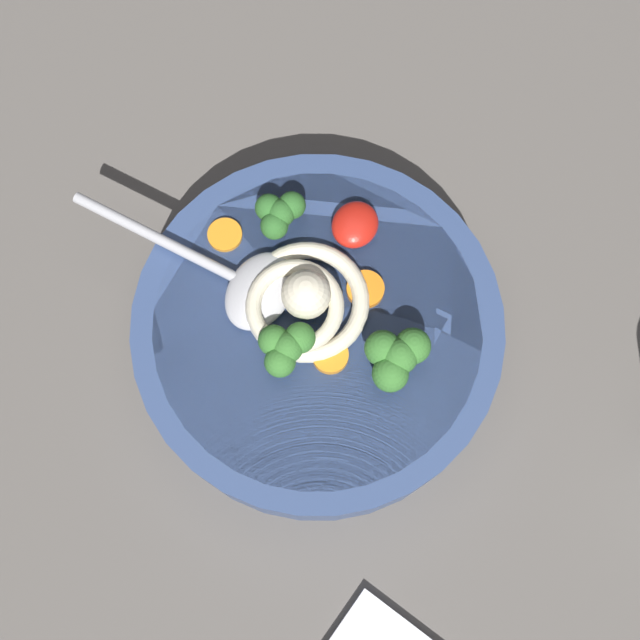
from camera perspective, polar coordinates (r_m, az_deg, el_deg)
table_slab at (r=67.61cm, az=-2.99°, el=-0.56°), size 90.53×90.53×3.18cm
soup_bowl at (r=62.56cm, az=0.00°, el=-0.74°), size 26.11×26.11×6.07cm
noodle_pile at (r=58.90cm, az=-1.07°, el=1.34°), size 9.64×9.45×3.87cm
soup_spoon at (r=60.03cm, az=-5.05°, el=2.75°), size 6.05×17.24×1.60cm
chili_sauce_dollop at (r=61.25cm, az=2.33°, el=6.33°), size 3.62×3.26×1.63cm
broccoli_floret_rear at (r=57.15cm, az=-2.31°, el=-1.80°), size 4.16×3.58×3.29cm
broccoli_floret_right at (r=56.85cm, az=5.06°, el=-2.43°), size 4.80×4.13×3.80cm
broccoli_floret_beside_chili at (r=60.41cm, az=-2.72°, el=7.08°), size 3.86×3.32×3.05cm
carrot_slice_extra_b at (r=58.71cm, az=0.69°, el=-2.37°), size 2.50×2.50×0.74cm
carrot_slice_center at (r=60.14cm, az=3.02°, el=2.05°), size 2.66×2.66×0.64cm
carrot_slice_far at (r=61.93cm, az=-6.32°, el=5.63°), size 2.48×2.48×0.41cm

